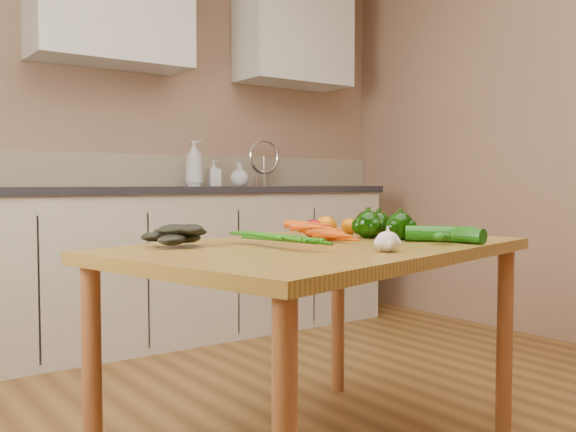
# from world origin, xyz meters

# --- Properties ---
(room) EXTENTS (4.04, 5.04, 2.64)m
(room) POSITION_xyz_m (0.00, 0.17, 1.25)
(room) COLOR brown
(room) RESTS_ON ground
(counter_run) EXTENTS (2.84, 0.64, 1.14)m
(counter_run) POSITION_xyz_m (0.21, 2.19, 0.46)
(counter_run) COLOR #B9AD9A
(counter_run) RESTS_ON ground
(upper_cabinets) EXTENTS (2.15, 0.35, 0.70)m
(upper_cabinets) POSITION_xyz_m (0.51, 2.32, 1.95)
(upper_cabinets) COLOR silver
(upper_cabinets) RESTS_ON room
(table) EXTENTS (1.51, 1.16, 0.72)m
(table) POSITION_xyz_m (-0.15, 0.35, 0.64)
(table) COLOR olive
(table) RESTS_ON ground
(soap_bottle_a) EXTENTS (0.12, 0.12, 0.28)m
(soap_bottle_a) POSITION_xyz_m (0.40, 2.27, 1.04)
(soap_bottle_a) COLOR silver
(soap_bottle_a) RESTS_ON counter_run
(soap_bottle_b) EXTENTS (0.08, 0.08, 0.16)m
(soap_bottle_b) POSITION_xyz_m (0.55, 2.30, 0.98)
(soap_bottle_b) COLOR silver
(soap_bottle_b) RESTS_ON counter_run
(soap_bottle_c) EXTENTS (0.17, 0.17, 0.15)m
(soap_bottle_c) POSITION_xyz_m (0.71, 2.25, 0.98)
(soap_bottle_c) COLOR silver
(soap_bottle_c) RESTS_ON counter_run
(carrot_bunch) EXTENTS (0.29, 0.25, 0.07)m
(carrot_bunch) POSITION_xyz_m (-0.17, 0.41, 0.76)
(carrot_bunch) COLOR #DE4905
(carrot_bunch) RESTS_ON table
(leafy_greens) EXTENTS (0.19, 0.17, 0.10)m
(leafy_greens) POSITION_xyz_m (-0.56, 0.55, 0.77)
(leafy_greens) COLOR black
(leafy_greens) RESTS_ON table
(garlic_bulb) EXTENTS (0.07, 0.07, 0.06)m
(garlic_bulb) POSITION_xyz_m (-0.14, 0.06, 0.75)
(garlic_bulb) COLOR white
(garlic_bulb) RESTS_ON table
(pepper_a) EXTENTS (0.10, 0.10, 0.10)m
(pepper_a) POSITION_xyz_m (0.13, 0.43, 0.77)
(pepper_a) COLOR black
(pepper_a) RESTS_ON table
(pepper_b) EXTENTS (0.09, 0.09, 0.09)m
(pepper_b) POSITION_xyz_m (0.20, 0.45, 0.77)
(pepper_b) COLOR black
(pepper_b) RESTS_ON table
(pepper_c) EXTENTS (0.10, 0.10, 0.10)m
(pepper_c) POSITION_xyz_m (0.18, 0.32, 0.77)
(pepper_c) COLOR black
(pepper_c) RESTS_ON table
(tomato_a) EXTENTS (0.07, 0.07, 0.07)m
(tomato_a) POSITION_xyz_m (-0.02, 0.55, 0.76)
(tomato_a) COLOR #980211
(tomato_a) RESTS_ON table
(tomato_b) EXTENTS (0.08, 0.08, 0.08)m
(tomato_b) POSITION_xyz_m (0.06, 0.59, 0.76)
(tomato_b) COLOR #D66905
(tomato_b) RESTS_ON table
(tomato_c) EXTENTS (0.07, 0.07, 0.06)m
(tomato_c) POSITION_xyz_m (0.20, 0.61, 0.75)
(tomato_c) COLOR #D66905
(tomato_c) RESTS_ON table
(zucchini_a) EXTENTS (0.19, 0.21, 0.06)m
(zucchini_a) POSITION_xyz_m (0.22, 0.17, 0.75)
(zucchini_a) COLOR #0C4707
(zucchini_a) RESTS_ON table
(zucchini_b) EXTENTS (0.07, 0.18, 0.05)m
(zucchini_b) POSITION_xyz_m (0.25, 0.11, 0.75)
(zucchini_b) COLOR #0C4707
(zucchini_b) RESTS_ON table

